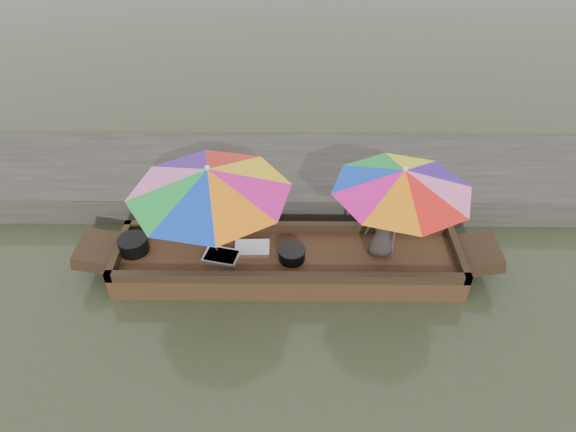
{
  "coord_description": "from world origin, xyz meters",
  "views": [
    {
      "loc": [
        0.06,
        -5.57,
        5.51
      ],
      "look_at": [
        0.0,
        0.1,
        1.0
      ],
      "focal_mm": 32.0,
      "sensor_mm": 36.0,
      "label": 1
    }
  ],
  "objects_px": {
    "vendor": "(383,227)",
    "tray_scallop": "(252,248)",
    "supply_bag": "(222,228)",
    "tray_crayfish": "(222,257)",
    "boat_hull": "(288,263)",
    "charcoal_grill": "(292,254)",
    "umbrella_bow": "(212,213)",
    "cooking_pot": "(133,245)",
    "umbrella_stern": "(398,214)"
  },
  "relations": [
    {
      "from": "tray_crayfish",
      "to": "supply_bag",
      "type": "distance_m",
      "value": 0.57
    },
    {
      "from": "vendor",
      "to": "boat_hull",
      "type": "bearing_deg",
      "value": 2.64
    },
    {
      "from": "tray_crayfish",
      "to": "vendor",
      "type": "bearing_deg",
      "value": 3.94
    },
    {
      "from": "charcoal_grill",
      "to": "umbrella_bow",
      "type": "distance_m",
      "value": 1.3
    },
    {
      "from": "cooking_pot",
      "to": "umbrella_bow",
      "type": "bearing_deg",
      "value": -3.0
    },
    {
      "from": "cooking_pot",
      "to": "tray_scallop",
      "type": "distance_m",
      "value": 1.75
    },
    {
      "from": "boat_hull",
      "to": "vendor",
      "type": "relative_size",
      "value": 5.01
    },
    {
      "from": "tray_crayfish",
      "to": "charcoal_grill",
      "type": "bearing_deg",
      "value": 1.27
    },
    {
      "from": "supply_bag",
      "to": "tray_crayfish",
      "type": "bearing_deg",
      "value": -85.62
    },
    {
      "from": "boat_hull",
      "to": "tray_scallop",
      "type": "xyz_separation_m",
      "value": [
        -0.54,
        0.1,
        0.21
      ]
    },
    {
      "from": "supply_bag",
      "to": "tray_scallop",
      "type": "bearing_deg",
      "value": -36.41
    },
    {
      "from": "charcoal_grill",
      "to": "umbrella_bow",
      "type": "relative_size",
      "value": 0.17
    },
    {
      "from": "tray_scallop",
      "to": "umbrella_bow",
      "type": "xyz_separation_m",
      "value": [
        -0.51,
        -0.1,
        0.74
      ]
    },
    {
      "from": "cooking_pot",
      "to": "charcoal_grill",
      "type": "height_order",
      "value": "cooking_pot"
    },
    {
      "from": "cooking_pot",
      "to": "tray_crayfish",
      "type": "height_order",
      "value": "cooking_pot"
    },
    {
      "from": "umbrella_stern",
      "to": "cooking_pot",
      "type": "bearing_deg",
      "value": 179.02
    },
    {
      "from": "umbrella_stern",
      "to": "vendor",
      "type": "bearing_deg",
      "value": 165.24
    },
    {
      "from": "tray_scallop",
      "to": "vendor",
      "type": "bearing_deg",
      "value": -1.71
    },
    {
      "from": "charcoal_grill",
      "to": "supply_bag",
      "type": "relative_size",
      "value": 1.36
    },
    {
      "from": "boat_hull",
      "to": "charcoal_grill",
      "type": "bearing_deg",
      "value": -57.98
    },
    {
      "from": "boat_hull",
      "to": "vendor",
      "type": "height_order",
      "value": "vendor"
    },
    {
      "from": "cooking_pot",
      "to": "supply_bag",
      "type": "relative_size",
      "value": 1.55
    },
    {
      "from": "vendor",
      "to": "tray_scallop",
      "type": "bearing_deg",
      "value": -0.91
    },
    {
      "from": "tray_crayfish",
      "to": "vendor",
      "type": "xyz_separation_m",
      "value": [
        2.32,
        0.16,
        0.46
      ]
    },
    {
      "from": "tray_crayfish",
      "to": "supply_bag",
      "type": "bearing_deg",
      "value": 94.38
    },
    {
      "from": "cooking_pot",
      "to": "umbrella_stern",
      "type": "xyz_separation_m",
      "value": [
        3.81,
        -0.07,
        0.66
      ]
    },
    {
      "from": "cooking_pot",
      "to": "tray_scallop",
      "type": "bearing_deg",
      "value": 1.14
    },
    {
      "from": "umbrella_bow",
      "to": "supply_bag",
      "type": "bearing_deg",
      "value": 85.46
    },
    {
      "from": "charcoal_grill",
      "to": "boat_hull",
      "type": "bearing_deg",
      "value": 122.02
    },
    {
      "from": "tray_crayfish",
      "to": "umbrella_stern",
      "type": "bearing_deg",
      "value": 2.68
    },
    {
      "from": "cooking_pot",
      "to": "tray_scallop",
      "type": "xyz_separation_m",
      "value": [
        1.75,
        0.03,
        -0.08
      ]
    },
    {
      "from": "tray_scallop",
      "to": "umbrella_bow",
      "type": "distance_m",
      "value": 0.91
    },
    {
      "from": "tray_scallop",
      "to": "umbrella_bow",
      "type": "bearing_deg",
      "value": -168.93
    },
    {
      "from": "umbrella_stern",
      "to": "charcoal_grill",
      "type": "bearing_deg",
      "value": -176.34
    },
    {
      "from": "cooking_pot",
      "to": "umbrella_stern",
      "type": "bearing_deg",
      "value": -0.98
    },
    {
      "from": "tray_scallop",
      "to": "charcoal_grill",
      "type": "xyz_separation_m",
      "value": [
        0.59,
        -0.19,
        0.06
      ]
    },
    {
      "from": "charcoal_grill",
      "to": "umbrella_stern",
      "type": "relative_size",
      "value": 0.2
    },
    {
      "from": "charcoal_grill",
      "to": "vendor",
      "type": "relative_size",
      "value": 0.38
    },
    {
      "from": "vendor",
      "to": "umbrella_bow",
      "type": "relative_size",
      "value": 0.45
    },
    {
      "from": "charcoal_grill",
      "to": "supply_bag",
      "type": "xyz_separation_m",
      "value": [
        -1.07,
        0.54,
        0.04
      ]
    },
    {
      "from": "umbrella_stern",
      "to": "umbrella_bow",
      "type": "bearing_deg",
      "value": 180.0
    },
    {
      "from": "boat_hull",
      "to": "tray_scallop",
      "type": "bearing_deg",
      "value": 169.43
    },
    {
      "from": "tray_scallop",
      "to": "cooking_pot",
      "type": "bearing_deg",
      "value": -178.86
    },
    {
      "from": "cooking_pot",
      "to": "tray_crayfish",
      "type": "bearing_deg",
      "value": -7.82
    },
    {
      "from": "cooking_pot",
      "to": "supply_bag",
      "type": "height_order",
      "value": "supply_bag"
    },
    {
      "from": "tray_scallop",
      "to": "supply_bag",
      "type": "distance_m",
      "value": 0.6
    },
    {
      "from": "tray_scallop",
      "to": "supply_bag",
      "type": "height_order",
      "value": "supply_bag"
    },
    {
      "from": "cooking_pot",
      "to": "umbrella_bow",
      "type": "distance_m",
      "value": 1.41
    },
    {
      "from": "tray_scallop",
      "to": "umbrella_stern",
      "type": "height_order",
      "value": "umbrella_stern"
    },
    {
      "from": "charcoal_grill",
      "to": "umbrella_stern",
      "type": "bearing_deg",
      "value": 3.66
    }
  ]
}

